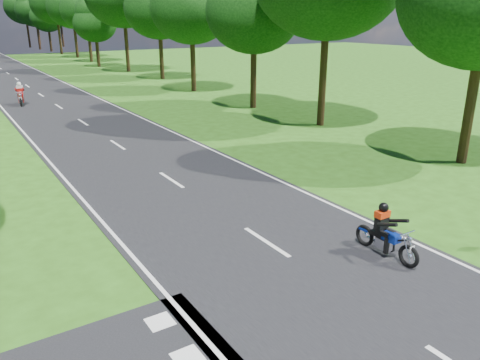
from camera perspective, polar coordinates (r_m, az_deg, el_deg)
ground at (r=11.27m, az=9.29°, el=-11.37°), size 160.00×160.00×0.00m
main_road at (r=57.76m, az=-26.47°, el=11.57°), size 7.00×140.00×0.02m
road_markings at (r=55.89m, az=-26.36°, el=11.41°), size 7.40×140.00×0.01m
rider_near_blue at (r=12.17m, az=17.52°, el=-5.90°), size 0.57×1.66×1.38m
rider_far_red at (r=35.78m, az=-25.22°, el=9.51°), size 0.94×1.94×1.55m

